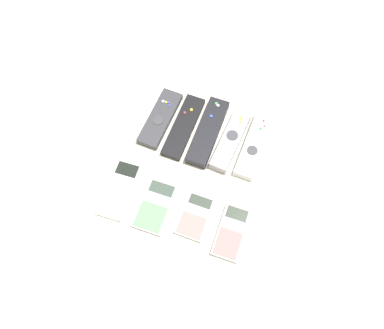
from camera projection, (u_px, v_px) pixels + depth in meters
ground_plane at (189, 175)px, 0.98m from camera, size 3.00×3.00×0.00m
remote_0 at (160, 118)px, 1.04m from camera, size 0.06×0.18×0.02m
remote_1 at (184, 127)px, 1.03m from camera, size 0.06×0.20×0.02m
remote_2 at (208, 132)px, 1.01m from camera, size 0.06×0.21×0.03m
remote_3 at (231, 140)px, 1.00m from camera, size 0.06×0.19×0.03m
remote_4 at (254, 146)px, 1.00m from camera, size 0.06×0.19×0.03m
calculator_0 at (120, 189)px, 0.95m from camera, size 0.08×0.16×0.01m
calculator_1 at (155, 206)px, 0.94m from camera, size 0.08×0.14×0.01m
calculator_2 at (195, 216)px, 0.93m from camera, size 0.07×0.12×0.01m
calculator_3 at (231, 232)px, 0.91m from camera, size 0.07×0.14×0.01m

